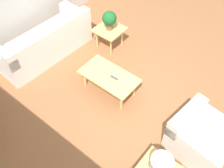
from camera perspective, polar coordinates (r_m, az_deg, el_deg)
ground_plane at (r=5.04m, az=4.93°, el=-2.99°), size 14.00×14.00×0.00m
sofa at (r=5.83m, az=-14.29°, el=8.58°), size 0.91×2.11×0.81m
armchair at (r=4.44m, az=18.55°, el=-10.98°), size 1.00×0.92×0.69m
coffee_table at (r=4.88m, az=-0.64°, el=1.52°), size 1.10×0.60×0.41m
side_table_plant at (r=5.83m, az=-0.55°, el=11.45°), size 0.58×0.58×0.46m
potted_plant at (r=5.65m, az=-0.57°, el=13.96°), size 0.31×0.31×0.43m
table_lamp at (r=3.60m, az=10.62°, el=-16.94°), size 0.30×0.30×0.39m
remote_control at (r=4.79m, az=0.48°, el=1.38°), size 0.16×0.04×0.02m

